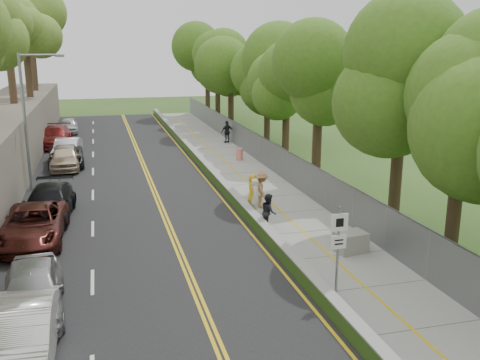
# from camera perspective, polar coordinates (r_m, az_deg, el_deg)

# --- Properties ---
(ground) EXTENTS (140.00, 140.00, 0.00)m
(ground) POSITION_cam_1_polar(r_m,az_deg,el_deg) (21.58, 4.23, -8.79)
(ground) COLOR #33511E
(ground) RESTS_ON ground
(road) EXTENTS (11.20, 66.00, 0.04)m
(road) POSITION_cam_1_polar(r_m,az_deg,el_deg) (34.78, -12.46, -0.07)
(road) COLOR black
(road) RESTS_ON ground
(sidewalk) EXTENTS (4.20, 66.00, 0.05)m
(sidewalk) POSITION_cam_1_polar(r_m,az_deg,el_deg) (35.94, 0.29, 0.75)
(sidewalk) COLOR gray
(sidewalk) RESTS_ON ground
(jersey_barrier) EXTENTS (0.42, 66.00, 0.60)m
(jersey_barrier) POSITION_cam_1_polar(r_m,az_deg,el_deg) (35.36, -3.31, 0.96)
(jersey_barrier) COLOR #6ACC2B
(jersey_barrier) RESTS_ON ground
(chainlink_fence) EXTENTS (0.04, 66.00, 2.00)m
(chainlink_fence) POSITION_cam_1_polar(r_m,az_deg,el_deg) (36.32, 3.49, 2.44)
(chainlink_fence) COLOR slate
(chainlink_fence) RESTS_ON ground
(trees_fenceside) EXTENTS (7.00, 66.00, 14.00)m
(trees_fenceside) POSITION_cam_1_polar(r_m,az_deg,el_deg) (36.39, 7.23, 11.91)
(trees_fenceside) COLOR #497720
(trees_fenceside) RESTS_ON ground
(streetlight) EXTENTS (2.52, 0.22, 8.00)m
(streetlight) POSITION_cam_1_polar(r_m,az_deg,el_deg) (33.17, -21.62, 6.71)
(streetlight) COLOR gray
(streetlight) RESTS_ON ground
(signpost) EXTENTS (0.62, 0.09, 3.10)m
(signpost) POSITION_cam_1_polar(r_m,az_deg,el_deg) (18.64, 10.46, -6.32)
(signpost) COLOR gray
(signpost) RESTS_ON sidewalk
(construction_barrel) EXTENTS (0.54, 0.54, 0.89)m
(construction_barrel) POSITION_cam_1_polar(r_m,az_deg,el_deg) (39.84, -0.07, 2.78)
(construction_barrel) COLOR red
(construction_barrel) RESTS_ON sidewalk
(concrete_block) EXTENTS (1.37, 1.10, 0.84)m
(concrete_block) POSITION_cam_1_polar(r_m,az_deg,el_deg) (22.82, 11.70, -6.48)
(concrete_block) COLOR gray
(concrete_block) RESTS_ON sidewalk
(car_0) EXTENTS (2.18, 4.82, 1.61)m
(car_0) POSITION_cam_1_polar(r_m,az_deg,el_deg) (18.62, -21.27, -10.85)
(car_0) COLOR #A4A3A8
(car_0) RESTS_ON road
(car_1) EXTENTS (1.74, 4.94, 1.63)m
(car_1) POSITION_cam_1_polar(r_m,az_deg,el_deg) (15.89, -22.43, -15.44)
(car_1) COLOR silver
(car_1) RESTS_ON road
(car_2) EXTENTS (2.85, 5.75, 1.57)m
(car_2) POSITION_cam_1_polar(r_m,az_deg,el_deg) (24.99, -21.18, -4.47)
(car_2) COLOR #55211C
(car_2) RESTS_ON road
(car_3) EXTENTS (2.64, 5.65, 1.60)m
(car_3) POSITION_cam_1_polar(r_m,az_deg,el_deg) (27.92, -19.75, -2.38)
(car_3) COLOR black
(car_3) RESTS_ON road
(car_4) EXTENTS (1.97, 4.83, 1.64)m
(car_4) POSITION_cam_1_polar(r_m,az_deg,el_deg) (38.83, -18.15, 2.31)
(car_4) COLOR #C3AC92
(car_4) RESTS_ON road
(car_5) EXTENTS (2.16, 4.94, 1.58)m
(car_5) POSITION_cam_1_polar(r_m,az_deg,el_deg) (41.73, -17.95, 3.08)
(car_5) COLOR silver
(car_5) RESTS_ON road
(car_6) EXTENTS (2.58, 5.19, 1.41)m
(car_6) POSITION_cam_1_polar(r_m,az_deg,el_deg) (39.82, -18.07, 2.44)
(car_6) COLOR black
(car_6) RESTS_ON road
(car_7) EXTENTS (2.81, 5.92, 1.67)m
(car_7) POSITION_cam_1_polar(r_m,az_deg,el_deg) (47.89, -19.13, 4.41)
(car_7) COLOR maroon
(car_7) RESTS_ON road
(car_8) EXTENTS (1.80, 4.27, 1.44)m
(car_8) POSITION_cam_1_polar(r_m,az_deg,el_deg) (54.72, -17.82, 5.54)
(car_8) COLOR silver
(car_8) RESTS_ON road
(painter_0) EXTENTS (0.78, 0.93, 1.61)m
(painter_0) POSITION_cam_1_polar(r_m,az_deg,el_deg) (28.94, 1.33, -0.91)
(painter_0) COLOR yellow
(painter_0) RESTS_ON sidewalk
(painter_1) EXTENTS (0.68, 0.82, 1.92)m
(painter_1) POSITION_cam_1_polar(r_m,az_deg,el_deg) (26.73, 1.69, -1.86)
(painter_1) COLOR silver
(painter_1) RESTS_ON sidewalk
(painter_2) EXTENTS (0.79, 0.94, 1.72)m
(painter_2) POSITION_cam_1_polar(r_m,az_deg,el_deg) (24.83, 3.08, -3.39)
(painter_2) COLOR black
(painter_2) RESTS_ON sidewalk
(painter_3) EXTENTS (0.81, 1.30, 1.93)m
(painter_3) POSITION_cam_1_polar(r_m,az_deg,el_deg) (28.07, 2.34, -1.07)
(painter_3) COLOR #A06E3E
(painter_3) RESTS_ON sidewalk
(person_far) EXTENTS (1.21, 0.78, 1.92)m
(person_far) POSITION_cam_1_polar(r_m,az_deg,el_deg) (46.88, -1.38, 5.17)
(person_far) COLOR black
(person_far) RESTS_ON sidewalk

